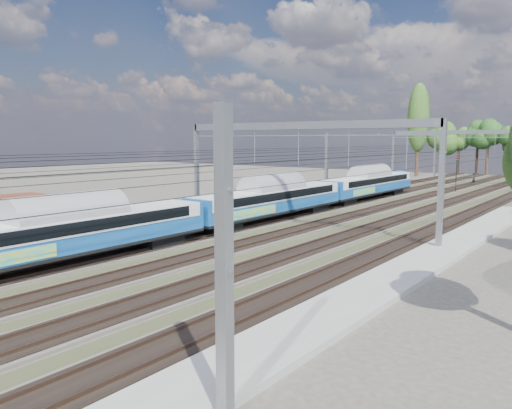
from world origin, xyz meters
The scene contains 7 objects.
track_bed centered at (0.00, 45.00, 0.10)m, with size 21.00×130.00×0.34m.
platform centered at (12.00, 20.00, 0.15)m, with size 3.00×70.00×0.30m, color gray.
catenary centered at (0.33, 52.69, 6.40)m, with size 25.65×130.00×9.00m.
poplar centered at (-14.50, 98.00, 11.89)m, with size 4.40×4.40×19.04m.
emu_train centered at (-4.50, 32.27, 2.55)m, with size 2.96×62.58×4.33m.
worker centered at (0.01, 85.15, 0.98)m, with size 0.71×0.47×1.96m, color black.
signal_near centered at (1.38, 69.73, 3.26)m, with size 0.35×0.32×5.15m.
Camera 1 is at (22.02, -4.38, 7.59)m, focal length 35.00 mm.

